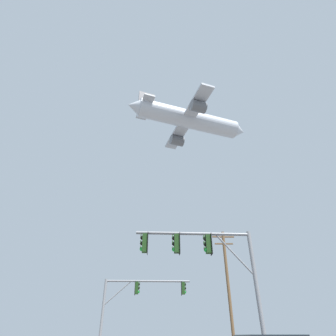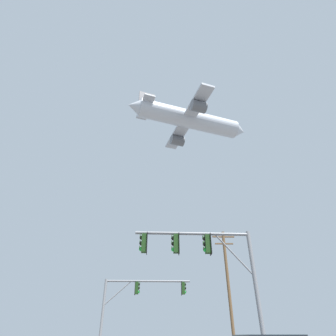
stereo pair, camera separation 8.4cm
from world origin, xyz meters
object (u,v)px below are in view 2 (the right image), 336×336
object	(u,v)px
signal_pole_near	(206,259)
utility_pole	(228,285)
signal_pole_far	(136,297)
airplane	(189,120)

from	to	relation	value
signal_pole_near	utility_pole	size ratio (longest dim) A/B	0.58
utility_pole	signal_pole_far	bearing A→B (deg)	-159.28
signal_pole_near	airplane	xyz separation A→B (m)	(2.73, 23.87, 29.75)
signal_pole_far	airplane	distance (m)	33.85
signal_pole_far	utility_pole	xyz separation A→B (m)	(8.18, 3.09, 1.37)
signal_pole_near	utility_pole	world-z (taller)	utility_pole
signal_pole_far	airplane	bearing A→B (deg)	63.42
signal_pole_near	airplane	size ratio (longest dim) A/B	0.28
signal_pole_far	airplane	world-z (taller)	airplane
airplane	utility_pole	bearing A→B (deg)	-82.31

